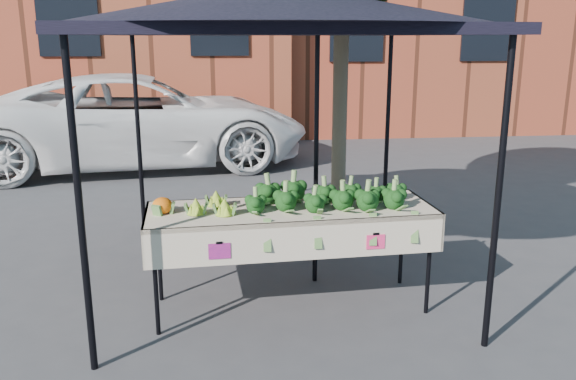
# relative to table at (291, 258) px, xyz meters

# --- Properties ---
(ground) EXTENTS (90.00, 90.00, 0.00)m
(ground) POSITION_rel_table_xyz_m (-0.06, -0.07, -0.45)
(ground) COLOR #37373A
(table) EXTENTS (2.44, 0.94, 0.90)m
(table) POSITION_rel_table_xyz_m (0.00, 0.00, 0.00)
(table) COLOR beige
(table) RESTS_ON ground
(canopy) EXTENTS (3.16, 3.16, 2.74)m
(canopy) POSITION_rel_table_xyz_m (-0.05, 0.61, 0.92)
(canopy) COLOR black
(canopy) RESTS_ON ground
(broccoli_heap) EXTENTS (1.45, 0.55, 0.23)m
(broccoli_heap) POSITION_rel_table_xyz_m (0.33, 0.03, 0.57)
(broccoli_heap) COLOR #11330F
(broccoli_heap) RESTS_ON table
(romanesco_cluster) EXTENTS (0.41, 0.45, 0.18)m
(romanesco_cluster) POSITION_rel_table_xyz_m (-0.66, -0.01, 0.54)
(romanesco_cluster) COLOR #9EC13D
(romanesco_cluster) RESTS_ON table
(cauliflower_pair) EXTENTS (0.18, 0.18, 0.16)m
(cauliflower_pair) POSITION_rel_table_xyz_m (-1.05, -0.05, 0.53)
(cauliflower_pair) COLOR orange
(cauliflower_pair) RESTS_ON table
(street_tree) EXTENTS (2.28, 2.28, 4.50)m
(street_tree) POSITION_rel_table_xyz_m (0.68, 1.39, 1.80)
(street_tree) COLOR #1E4C14
(street_tree) RESTS_ON ground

